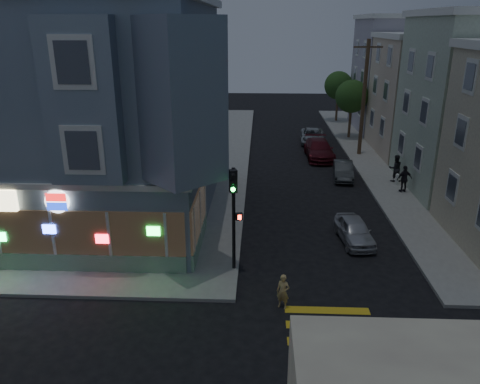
# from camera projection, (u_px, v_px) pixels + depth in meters

# --- Properties ---
(ground) EXTENTS (120.00, 120.00, 0.00)m
(ground) POSITION_uv_depth(u_px,v_px,m) (147.00, 333.00, 16.44)
(ground) COLOR black
(ground) RESTS_ON ground
(sidewalk_nw) EXTENTS (33.00, 42.00, 0.15)m
(sidewalk_nw) POSITION_uv_depth(u_px,v_px,m) (50.00, 154.00, 38.58)
(sidewalk_nw) COLOR gray
(sidewalk_nw) RESTS_ON ground
(corner_building) EXTENTS (14.60, 14.60, 11.40)m
(corner_building) POSITION_uv_depth(u_px,v_px,m) (76.00, 111.00, 25.03)
(corner_building) COLOR slate
(corner_building) RESTS_ON sidewalk_nw
(row_house_c) EXTENTS (12.00, 8.60, 9.00)m
(row_house_c) POSITION_uv_depth(u_px,v_px,m) (455.00, 97.00, 37.53)
(row_house_c) COLOR beige
(row_house_c) RESTS_ON sidewalk_ne
(row_house_d) EXTENTS (12.00, 8.60, 10.50)m
(row_house_d) POSITION_uv_depth(u_px,v_px,m) (421.00, 76.00, 45.73)
(row_house_d) COLOR #A19AA9
(row_house_d) RESTS_ON sidewalk_ne
(utility_pole) EXTENTS (2.20, 0.30, 9.00)m
(utility_pole) POSITION_uv_depth(u_px,v_px,m) (364.00, 97.00, 36.86)
(utility_pole) COLOR #4C3826
(utility_pole) RESTS_ON sidewalk_ne
(street_tree_near) EXTENTS (3.00, 3.00, 5.30)m
(street_tree_near) POSITION_uv_depth(u_px,v_px,m) (352.00, 96.00, 42.78)
(street_tree_near) COLOR #4C3826
(street_tree_near) RESTS_ON sidewalk_ne
(street_tree_far) EXTENTS (3.00, 3.00, 5.30)m
(street_tree_far) POSITION_uv_depth(u_px,v_px,m) (338.00, 86.00, 50.29)
(street_tree_far) COLOR #4C3826
(street_tree_far) RESTS_ON sidewalk_ne
(running_child) EXTENTS (0.59, 0.50, 1.37)m
(running_child) POSITION_uv_depth(u_px,v_px,m) (283.00, 292.00, 17.70)
(running_child) COLOR tan
(running_child) RESTS_ON ground
(pedestrian_a) EXTENTS (0.97, 0.80, 1.83)m
(pedestrian_a) POSITION_uv_depth(u_px,v_px,m) (395.00, 168.00, 31.47)
(pedestrian_a) COLOR black
(pedestrian_a) RESTS_ON sidewalk_ne
(pedestrian_b) EXTENTS (1.08, 0.65, 1.72)m
(pedestrian_b) POSITION_uv_depth(u_px,v_px,m) (404.00, 179.00, 29.47)
(pedestrian_b) COLOR black
(pedestrian_b) RESTS_ON sidewalk_ne
(parked_car_a) EXTENTS (1.77, 3.65, 1.20)m
(parked_car_a) POSITION_uv_depth(u_px,v_px,m) (354.00, 230.00, 23.12)
(parked_car_a) COLOR #B8BAC1
(parked_car_a) RESTS_ON ground
(parked_car_b) EXTENTS (1.61, 3.72, 1.19)m
(parked_car_b) POSITION_uv_depth(u_px,v_px,m) (343.00, 170.00, 32.55)
(parked_car_b) COLOR #3D4042
(parked_car_b) RESTS_ON ground
(parked_car_c) EXTENTS (2.20, 5.14, 1.48)m
(parked_car_c) POSITION_uv_depth(u_px,v_px,m) (319.00, 149.00, 37.43)
(parked_car_c) COLOR #54131C
(parked_car_c) RESTS_ON ground
(parked_car_d) EXTENTS (2.38, 4.65, 1.25)m
(parked_car_d) POSITION_uv_depth(u_px,v_px,m) (312.00, 136.00, 42.35)
(parked_car_d) COLOR #999FA3
(parked_car_d) RESTS_ON ground
(traffic_signal) EXTENTS (0.58, 0.51, 4.58)m
(traffic_signal) POSITION_uv_depth(u_px,v_px,m) (234.00, 203.00, 19.35)
(traffic_signal) COLOR black
(traffic_signal) RESTS_ON sidewalk_nw
(fire_hydrant) EXTENTS (0.43, 0.25, 0.75)m
(fire_hydrant) POSITION_uv_depth(u_px,v_px,m) (397.00, 179.00, 31.02)
(fire_hydrant) COLOR white
(fire_hydrant) RESTS_ON sidewalk_ne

